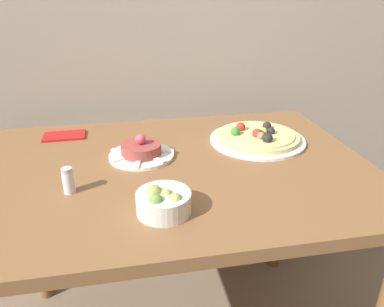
{
  "coord_description": "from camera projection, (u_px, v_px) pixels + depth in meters",
  "views": [
    {
      "loc": [
        -0.13,
        -0.59,
        1.29
      ],
      "look_at": [
        0.06,
        0.41,
        0.82
      ],
      "focal_mm": 35.0,
      "sensor_mm": 36.0,
      "label": 1
    }
  ],
  "objects": [
    {
      "name": "dining_table",
      "position": [
        174.0,
        196.0,
        1.18
      ],
      "size": [
        1.2,
        0.85,
        0.78
      ],
      "color": "brown",
      "rests_on": "ground_plane"
    },
    {
      "name": "pizza_plate",
      "position": [
        257.0,
        137.0,
        1.3
      ],
      "size": [
        0.33,
        0.33,
        0.06
      ],
      "color": "white",
      "rests_on": "dining_table"
    },
    {
      "name": "tartare_plate",
      "position": [
        141.0,
        151.0,
        1.19
      ],
      "size": [
        0.21,
        0.21,
        0.08
      ],
      "color": "white",
      "rests_on": "dining_table"
    },
    {
      "name": "small_bowl",
      "position": [
        163.0,
        202.0,
        0.89
      ],
      "size": [
        0.13,
        0.13,
        0.07
      ],
      "color": "silver",
      "rests_on": "dining_table"
    },
    {
      "name": "napkin",
      "position": [
        64.0,
        136.0,
        1.35
      ],
      "size": [
        0.15,
        0.09,
        0.01
      ],
      "color": "red",
      "rests_on": "dining_table"
    },
    {
      "name": "salt_shaker",
      "position": [
        68.0,
        181.0,
        0.98
      ],
      "size": [
        0.03,
        0.03,
        0.07
      ],
      "color": "silver",
      "rests_on": "dining_table"
    }
  ]
}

